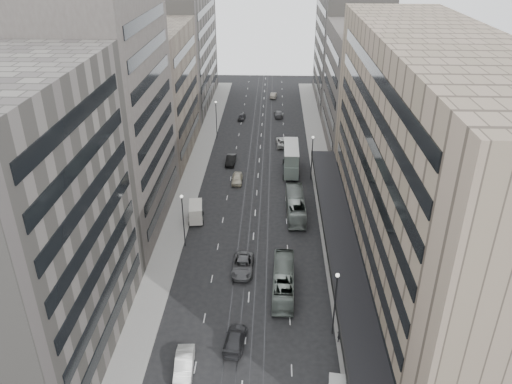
# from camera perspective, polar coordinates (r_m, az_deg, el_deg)

# --- Properties ---
(ground) EXTENTS (220.00, 220.00, 0.00)m
(ground) POSITION_cam_1_polar(r_m,az_deg,el_deg) (62.29, -0.88, -12.50)
(ground) COLOR black
(ground) RESTS_ON ground
(sidewalk_right) EXTENTS (4.00, 125.00, 0.15)m
(sidewalk_right) POSITION_cam_1_polar(r_m,az_deg,el_deg) (94.54, 7.57, 2.21)
(sidewalk_right) COLOR gray
(sidewalk_right) RESTS_ON ground
(sidewalk_left) EXTENTS (4.00, 125.00, 0.15)m
(sidewalk_left) POSITION_cam_1_polar(r_m,az_deg,el_deg) (95.22, -6.97, 2.44)
(sidewalk_left) COLOR gray
(sidewalk_left) RESTS_ON ground
(department_store) EXTENTS (19.20, 60.00, 30.00)m
(department_store) POSITION_cam_1_polar(r_m,az_deg,el_deg) (63.88, 19.03, 2.79)
(department_store) COLOR gray
(department_store) RESTS_ON ground
(building_right_mid) EXTENTS (15.00, 28.00, 24.00)m
(building_right_mid) POSITION_cam_1_polar(r_m,az_deg,el_deg) (105.25, 12.58, 11.36)
(building_right_mid) COLOR #4B4541
(building_right_mid) RESTS_ON ground
(building_right_far) EXTENTS (15.00, 32.00, 28.00)m
(building_right_far) POSITION_cam_1_polar(r_m,az_deg,el_deg) (133.61, 10.57, 15.77)
(building_right_far) COLOR slate
(building_right_far) RESTS_ON ground
(building_left_a) EXTENTS (15.00, 28.00, 30.00)m
(building_left_a) POSITION_cam_1_polar(r_m,az_deg,el_deg) (52.77, -25.55, -3.78)
(building_left_a) COLOR slate
(building_left_a) RESTS_ON ground
(building_left_b) EXTENTS (15.00, 26.00, 34.00)m
(building_left_b) POSITION_cam_1_polar(r_m,az_deg,el_deg) (74.58, -17.11, 8.27)
(building_left_b) COLOR #4B4541
(building_left_b) RESTS_ON ground
(building_left_c) EXTENTS (15.00, 28.00, 25.00)m
(building_left_c) POSITION_cam_1_polar(r_m,az_deg,el_deg) (100.60, -12.11, 10.97)
(building_left_c) COLOR #796D5E
(building_left_c) RESTS_ON ground
(building_left_d) EXTENTS (15.00, 38.00, 28.00)m
(building_left_d) POSITION_cam_1_polar(r_m,az_deg,el_deg) (131.58, -8.86, 15.73)
(building_left_d) COLOR slate
(building_left_d) RESTS_ON ground
(lamp_right_near) EXTENTS (0.44, 0.44, 8.32)m
(lamp_right_near) POSITION_cam_1_polar(r_m,az_deg,el_deg) (55.50, 9.08, -11.77)
(lamp_right_near) COLOR #262628
(lamp_right_near) RESTS_ON ground
(lamp_right_far) EXTENTS (0.44, 0.44, 8.32)m
(lamp_right_far) POSITION_cam_1_polar(r_m,az_deg,el_deg) (89.98, 6.43, 4.51)
(lamp_right_far) COLOR #262628
(lamp_right_far) RESTS_ON ground
(lamp_left_near) EXTENTS (0.44, 0.44, 8.32)m
(lamp_left_near) POSITION_cam_1_polar(r_m,az_deg,el_deg) (70.19, -8.35, -2.59)
(lamp_left_near) COLOR #262628
(lamp_left_near) RESTS_ON ground
(lamp_left_far) EXTENTS (0.44, 0.44, 8.32)m
(lamp_left_far) POSITION_cam_1_polar(r_m,az_deg,el_deg) (109.13, -4.57, 8.76)
(lamp_left_far) COLOR #262628
(lamp_left_far) RESTS_ON ground
(bus_near) EXTENTS (2.85, 10.93, 3.03)m
(bus_near) POSITION_cam_1_polar(r_m,az_deg,el_deg) (63.23, 3.15, -10.08)
(bus_near) COLOR gray
(bus_near) RESTS_ON ground
(bus_far) EXTENTS (2.94, 11.55, 3.20)m
(bus_far) POSITION_cam_1_polar(r_m,az_deg,el_deg) (79.56, 4.55, -1.51)
(bus_far) COLOR gray
(bus_far) RESTS_ON ground
(double_decker) EXTENTS (2.99, 9.54, 5.21)m
(double_decker) POSITION_cam_1_polar(r_m,az_deg,el_deg) (93.28, 4.03, 3.87)
(double_decker) COLOR slate
(double_decker) RESTS_ON ground
(panel_van) EXTENTS (2.68, 4.69, 2.81)m
(panel_van) POSITION_cam_1_polar(r_m,az_deg,el_deg) (78.14, -6.89, -2.25)
(panel_van) COLOR beige
(panel_van) RESTS_ON ground
(sedan_1) EXTENTS (2.13, 5.26, 1.70)m
(sedan_1) POSITION_cam_1_polar(r_m,az_deg,el_deg) (54.40, -8.22, -18.92)
(sedan_1) COLOR white
(sedan_1) RESTS_ON ground
(sedan_2) EXTENTS (2.83, 5.98, 1.65)m
(sedan_2) POSITION_cam_1_polar(r_m,az_deg,el_deg) (66.89, -1.53, -8.40)
(sedan_2) COLOR #515153
(sedan_2) RESTS_ON ground
(sedan_3) EXTENTS (2.68, 5.50, 1.54)m
(sedan_3) POSITION_cam_1_polar(r_m,az_deg,el_deg) (56.58, -2.41, -16.45)
(sedan_3) COLOR #29292C
(sedan_3) RESTS_ON ground
(sedan_4) EXTENTS (1.89, 4.63, 1.57)m
(sedan_4) POSITION_cam_1_polar(r_m,az_deg,el_deg) (89.86, -2.17, 1.55)
(sedan_4) COLOR beige
(sedan_4) RESTS_ON ground
(sedan_5) EXTENTS (1.86, 4.96, 1.62)m
(sedan_5) POSITION_cam_1_polar(r_m,az_deg,el_deg) (97.44, -2.89, 3.69)
(sedan_5) COLOR black
(sedan_5) RESTS_ON ground
(sedan_6) EXTENTS (3.08, 6.06, 1.64)m
(sedan_6) POSITION_cam_1_polar(r_m,az_deg,el_deg) (106.18, 3.07, 5.74)
(sedan_6) COLOR #B8B8B3
(sedan_6) RESTS_ON ground
(sedan_7) EXTENTS (2.43, 5.11, 1.44)m
(sedan_7) POSITION_cam_1_polar(r_m,az_deg,el_deg) (123.93, 2.59, 8.93)
(sedan_7) COLOR #545457
(sedan_7) RESTS_ON ground
(sedan_8) EXTENTS (1.95, 4.04, 1.33)m
(sedan_8) POSITION_cam_1_polar(r_m,az_deg,el_deg) (121.68, -1.65, 8.56)
(sedan_8) COLOR #242426
(sedan_8) RESTS_ON ground
(sedan_9) EXTENTS (1.99, 4.50, 1.44)m
(sedan_9) POSITION_cam_1_polar(r_m,az_deg,el_deg) (139.06, 2.02, 11.01)
(sedan_9) COLOR #AAA08D
(sedan_9) RESTS_ON ground
(pedestrian) EXTENTS (0.85, 0.79, 1.96)m
(pedestrian) POSITION_cam_1_polar(r_m,az_deg,el_deg) (57.31, 9.56, -15.72)
(pedestrian) COLOR black
(pedestrian) RESTS_ON sidewalk_right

